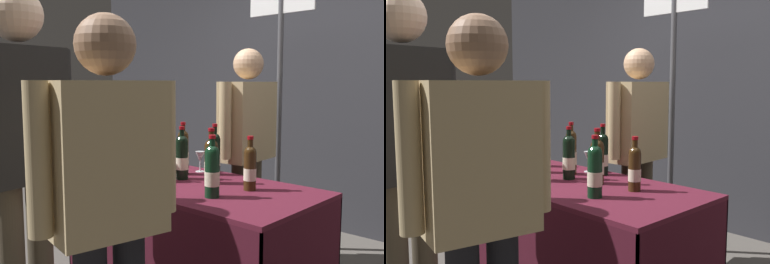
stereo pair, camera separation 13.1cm
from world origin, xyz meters
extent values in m
cube|color=#2D2D33|center=(0.00, 1.89, 1.36)|extent=(6.42, 0.12, 2.73)
cube|color=#4C1423|center=(0.00, 0.00, 0.73)|extent=(1.49, 0.76, 0.02)
cube|color=#3E101D|center=(0.00, 0.37, 0.36)|extent=(1.49, 0.01, 0.71)
cube|color=#3E101D|center=(-0.74, 0.00, 0.36)|extent=(0.01, 0.76, 0.71)
cylinder|color=#38230F|center=(0.09, 0.07, 0.85)|extent=(0.08, 0.08, 0.22)
sphere|color=#38230F|center=(0.09, 0.07, 0.96)|extent=(0.08, 0.08, 0.08)
cylinder|color=#38230F|center=(0.09, 0.07, 1.00)|extent=(0.03, 0.03, 0.09)
cylinder|color=maroon|center=(0.09, 0.07, 1.05)|extent=(0.04, 0.04, 0.02)
cylinder|color=beige|center=(0.09, 0.07, 0.83)|extent=(0.08, 0.08, 0.07)
cylinder|color=black|center=(-0.20, -0.12, 0.84)|extent=(0.08, 0.08, 0.20)
sphere|color=black|center=(-0.20, -0.12, 0.94)|extent=(0.08, 0.08, 0.08)
cylinder|color=black|center=(-0.20, -0.12, 0.98)|extent=(0.03, 0.03, 0.08)
cylinder|color=maroon|center=(-0.20, -0.12, 1.03)|extent=(0.03, 0.03, 0.02)
cylinder|color=beige|center=(-0.20, -0.12, 0.83)|extent=(0.08, 0.08, 0.07)
cylinder|color=#38230F|center=(-0.21, 0.14, 0.86)|extent=(0.07, 0.07, 0.25)
sphere|color=#38230F|center=(-0.21, 0.14, 0.99)|extent=(0.07, 0.07, 0.07)
cylinder|color=#38230F|center=(-0.21, 0.14, 1.02)|extent=(0.03, 0.03, 0.07)
cylinder|color=maroon|center=(-0.21, 0.14, 1.07)|extent=(0.03, 0.03, 0.02)
cylinder|color=beige|center=(-0.21, 0.14, 0.84)|extent=(0.07, 0.07, 0.08)
cylinder|color=black|center=(-0.12, 0.03, 0.86)|extent=(0.08, 0.08, 0.23)
sphere|color=black|center=(-0.12, 0.03, 0.97)|extent=(0.07, 0.07, 0.07)
cylinder|color=black|center=(-0.12, 0.03, 1.01)|extent=(0.03, 0.03, 0.07)
cylinder|color=maroon|center=(-0.12, 0.03, 1.05)|extent=(0.03, 0.03, 0.02)
cylinder|color=beige|center=(-0.12, 0.03, 0.84)|extent=(0.08, 0.08, 0.07)
cylinder|color=black|center=(-0.05, 0.27, 0.85)|extent=(0.07, 0.07, 0.23)
sphere|color=black|center=(-0.05, 0.27, 0.97)|extent=(0.07, 0.07, 0.07)
cylinder|color=black|center=(-0.05, 0.27, 1.01)|extent=(0.03, 0.03, 0.08)
cylinder|color=maroon|center=(-0.05, 0.27, 1.06)|extent=(0.03, 0.03, 0.02)
cylinder|color=beige|center=(-0.05, 0.27, 0.84)|extent=(0.07, 0.07, 0.07)
cylinder|color=#38230F|center=(-0.59, 0.14, 0.86)|extent=(0.08, 0.08, 0.25)
sphere|color=#38230F|center=(-0.59, 0.14, 0.99)|extent=(0.08, 0.08, 0.08)
cylinder|color=#38230F|center=(-0.59, 0.14, 1.02)|extent=(0.03, 0.03, 0.07)
cylinder|color=maroon|center=(-0.59, 0.14, 1.07)|extent=(0.03, 0.03, 0.02)
cylinder|color=beige|center=(-0.59, 0.14, 0.84)|extent=(0.08, 0.08, 0.08)
cylinder|color=#38230F|center=(0.35, 0.09, 0.84)|extent=(0.07, 0.07, 0.21)
sphere|color=#38230F|center=(0.35, 0.09, 0.95)|extent=(0.07, 0.07, 0.07)
cylinder|color=#38230F|center=(0.35, 0.09, 0.98)|extent=(0.03, 0.03, 0.07)
cylinder|color=maroon|center=(0.35, 0.09, 1.03)|extent=(0.03, 0.03, 0.02)
cylinder|color=beige|center=(0.35, 0.09, 0.83)|extent=(0.07, 0.07, 0.07)
cylinder|color=#192333|center=(-0.38, 0.04, 0.84)|extent=(0.07, 0.07, 0.20)
sphere|color=#192333|center=(-0.38, 0.04, 0.94)|extent=(0.07, 0.07, 0.07)
cylinder|color=#192333|center=(-0.38, 0.04, 0.98)|extent=(0.03, 0.03, 0.08)
cylinder|color=#B7932D|center=(-0.38, 0.04, 1.03)|extent=(0.03, 0.03, 0.02)
cylinder|color=beige|center=(-0.38, 0.04, 0.82)|extent=(0.07, 0.07, 0.06)
cylinder|color=black|center=(0.29, -0.16, 0.86)|extent=(0.08, 0.08, 0.23)
sphere|color=black|center=(0.29, -0.16, 0.97)|extent=(0.08, 0.08, 0.08)
cylinder|color=black|center=(0.29, -0.16, 1.01)|extent=(0.03, 0.03, 0.07)
cylinder|color=maroon|center=(0.29, -0.16, 1.05)|extent=(0.04, 0.04, 0.02)
cylinder|color=beige|center=(0.29, -0.16, 0.84)|extent=(0.08, 0.08, 0.07)
cylinder|color=silver|center=(-0.18, 0.27, 0.74)|extent=(0.06, 0.06, 0.00)
cylinder|color=silver|center=(-0.18, 0.27, 0.77)|extent=(0.01, 0.01, 0.06)
cone|color=silver|center=(-0.18, 0.27, 0.84)|extent=(0.06, 0.06, 0.07)
cylinder|color=slate|center=(-0.34, -0.20, 0.84)|extent=(0.09, 0.09, 0.20)
cylinder|color=#38722D|center=(-0.36, -0.21, 0.93)|extent=(0.03, 0.02, 0.19)
ellipsoid|color=gold|center=(-0.35, -0.20, 1.02)|extent=(0.03, 0.03, 0.05)
cylinder|color=#38722D|center=(-0.36, -0.21, 0.96)|extent=(0.02, 0.02, 0.25)
ellipsoid|color=#E05B1E|center=(-0.35, -0.22, 1.09)|extent=(0.03, 0.03, 0.05)
cylinder|color=#38722D|center=(-0.35, -0.19, 0.93)|extent=(0.03, 0.04, 0.19)
ellipsoid|color=#E05B1E|center=(-0.36, -0.21, 1.03)|extent=(0.03, 0.03, 0.05)
cylinder|color=#38722D|center=(-0.35, -0.19, 0.99)|extent=(0.01, 0.02, 0.30)
ellipsoid|color=red|center=(-0.35, -0.19, 1.13)|extent=(0.03, 0.03, 0.05)
cylinder|color=#38722D|center=(-0.35, -0.21, 0.95)|extent=(0.01, 0.01, 0.22)
ellipsoid|color=#E05B1E|center=(-0.35, -0.21, 1.06)|extent=(0.03, 0.03, 0.05)
cylinder|color=#38722D|center=(-0.34, -0.21, 0.93)|extent=(0.02, 0.01, 0.18)
ellipsoid|color=pink|center=(-0.34, -0.21, 1.02)|extent=(0.03, 0.03, 0.05)
cube|color=silver|center=(-0.44, -0.08, 0.83)|extent=(0.04, 0.15, 0.18)
cylinder|color=#4C4233|center=(-0.11, 0.77, 0.39)|extent=(0.12, 0.12, 0.78)
cylinder|color=#4C4233|center=(-0.09, 0.59, 0.39)|extent=(0.12, 0.12, 0.78)
cube|color=tan|center=(-0.10, 0.68, 1.05)|extent=(0.24, 0.48, 0.55)
sphere|color=tan|center=(-0.10, 0.68, 1.45)|extent=(0.21, 0.21, 0.21)
cylinder|color=tan|center=(-0.12, 0.96, 1.08)|extent=(0.08, 0.08, 0.51)
cylinder|color=tan|center=(-0.08, 0.40, 1.08)|extent=(0.08, 0.08, 0.51)
cube|color=black|center=(-0.21, -0.92, 1.18)|extent=(0.25, 0.41, 0.62)
sphere|color=beige|center=(-0.21, -0.92, 1.62)|extent=(0.24, 0.24, 0.24)
cylinder|color=black|center=(-0.24, -0.68, 1.20)|extent=(0.08, 0.08, 0.57)
cube|color=tan|center=(0.45, -0.91, 1.05)|extent=(0.28, 0.43, 0.55)
sphere|color=#8C664C|center=(0.45, -0.91, 1.45)|extent=(0.21, 0.21, 0.21)
cylinder|color=tan|center=(0.41, -1.15, 1.08)|extent=(0.08, 0.08, 0.51)
cylinder|color=tan|center=(0.49, -0.68, 1.08)|extent=(0.08, 0.08, 0.51)
cylinder|color=#47474C|center=(-0.12, 1.12, 1.02)|extent=(0.04, 0.04, 2.05)
cube|color=silver|center=(-0.12, 1.12, 1.93)|extent=(0.56, 0.02, 0.17)
camera|label=1|loc=(1.70, -1.82, 1.32)|focal=40.68mm
camera|label=2|loc=(1.80, -1.72, 1.32)|focal=40.68mm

